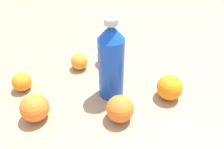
# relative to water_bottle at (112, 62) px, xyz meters

# --- Properties ---
(ground_plane) EXTENTS (2.40, 2.40, 0.00)m
(ground_plane) POSITION_rel_water_bottle_xyz_m (-0.00, -0.00, -0.13)
(ground_plane) COLOR #9E7F60
(water_bottle) EXTENTS (0.08, 0.08, 0.27)m
(water_bottle) POSITION_rel_water_bottle_xyz_m (0.00, 0.00, 0.00)
(water_bottle) COLOR blue
(water_bottle) RESTS_ON ground_plane
(orange_0) EXTENTS (0.07, 0.07, 0.07)m
(orange_0) POSITION_rel_water_bottle_xyz_m (-0.14, -0.11, -0.09)
(orange_0) COLOR orange
(orange_0) RESTS_ON ground_plane
(orange_1) EXTENTS (0.08, 0.08, 0.08)m
(orange_1) POSITION_rel_water_bottle_xyz_m (0.08, 0.08, -0.09)
(orange_1) COLOR orange
(orange_1) RESTS_ON ground_plane
(orange_2) EXTENTS (0.08, 0.08, 0.08)m
(orange_2) POSITION_rel_water_bottle_xyz_m (-0.08, 0.16, -0.09)
(orange_2) COLOR orange
(orange_2) RESTS_ON ground_plane
(orange_3) EXTENTS (0.06, 0.06, 0.06)m
(orange_3) POSITION_rel_water_bottle_xyz_m (0.14, -0.27, -0.09)
(orange_3) COLOR orange
(orange_3) RESTS_ON ground_plane
(orange_4) EXTENTS (0.06, 0.06, 0.06)m
(orange_4) POSITION_rel_water_bottle_xyz_m (-0.06, -0.18, -0.09)
(orange_4) COLOR orange
(orange_4) RESTS_ON ground_plane
(orange_5) EXTENTS (0.08, 0.08, 0.08)m
(orange_5) POSITION_rel_water_bottle_xyz_m (0.21, -0.13, -0.08)
(orange_5) COLOR orange
(orange_5) RESTS_ON ground_plane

